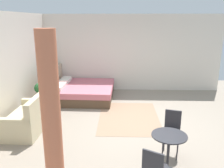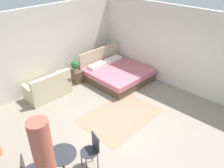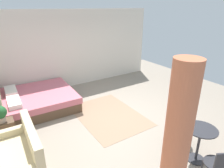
{
  "view_description": "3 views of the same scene",
  "coord_description": "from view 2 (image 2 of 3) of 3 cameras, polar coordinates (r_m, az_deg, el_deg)",
  "views": [
    {
      "loc": [
        -5.75,
        0.46,
        2.64
      ],
      "look_at": [
        0.67,
        0.66,
        0.87
      ],
      "focal_mm": 37.66,
      "sensor_mm": 36.0,
      "label": 1
    },
    {
      "loc": [
        -3.76,
        -3.38,
        4.28
      ],
      "look_at": [
        0.28,
        0.45,
        1.04
      ],
      "focal_mm": 36.35,
      "sensor_mm": 36.0,
      "label": 2
    },
    {
      "loc": [
        -3.83,
        2.75,
        2.94
      ],
      "look_at": [
        -0.0,
        0.29,
        1.11
      ],
      "focal_mm": 31.4,
      "sensor_mm": 36.0,
      "label": 3
    }
  ],
  "objects": [
    {
      "name": "couch",
      "position": [
        7.92,
        -15.67,
        -1.14
      ],
      "size": [
        1.46,
        0.8,
        0.91
      ],
      "color": "beige",
      "rests_on": "ground"
    },
    {
      "name": "wall_back",
      "position": [
        8.2,
        -16.36,
        8.59
      ],
      "size": [
        9.21,
        0.12,
        2.84
      ],
      "primitive_type": "cube",
      "color": "silver",
      "rests_on": "ground"
    },
    {
      "name": "cafe_chair_near_window",
      "position": [
        5.19,
        -5.0,
        -15.82
      ],
      "size": [
        0.49,
        0.49,
        0.91
      ],
      "color": "#2D2D33",
      "rests_on": "ground"
    },
    {
      "name": "vase",
      "position": [
        8.65,
        -8.03,
        4.2
      ],
      "size": [
        0.09,
        0.09,
        0.14
      ],
      "color": "slate",
      "rests_on": "nightstand"
    },
    {
      "name": "nightstand",
      "position": [
        8.7,
        -8.37,
        2.12
      ],
      "size": [
        0.54,
        0.42,
        0.46
      ],
      "color": "brown",
      "rests_on": "ground"
    },
    {
      "name": "area_rug",
      "position": [
        6.92,
        2.04,
        -7.97
      ],
      "size": [
        2.3,
        1.64,
        0.01
      ],
      "primitive_type": "cube",
      "color": "#93755B",
      "rests_on": "ground"
    },
    {
      "name": "wall_right",
      "position": [
        8.16,
        16.28,
        8.5
      ],
      "size": [
        0.12,
        6.65,
        2.84
      ],
      "primitive_type": "cube",
      "color": "silver",
      "rests_on": "ground"
    },
    {
      "name": "balcony_table",
      "position": [
        5.08,
        -12.27,
        -18.57
      ],
      "size": [
        0.61,
        0.61,
        0.75
      ],
      "color": "#2D2D33",
      "rests_on": "ground"
    },
    {
      "name": "ground_plane",
      "position": [
        6.63,
        1.14,
        -10.11
      ],
      "size": [
        9.21,
        9.65,
        0.02
      ],
      "primitive_type": "cube",
      "color": "gray"
    },
    {
      "name": "potted_plant",
      "position": [
        8.47,
        -9.26,
        4.64
      ],
      "size": [
        0.3,
        0.3,
        0.4
      ],
      "color": "tan",
      "rests_on": "nightstand"
    },
    {
      "name": "bed",
      "position": [
        8.69,
        1.24,
        2.66
      ],
      "size": [
        2.1,
        2.13,
        1.04
      ],
      "color": "brown",
      "rests_on": "ground"
    }
  ]
}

